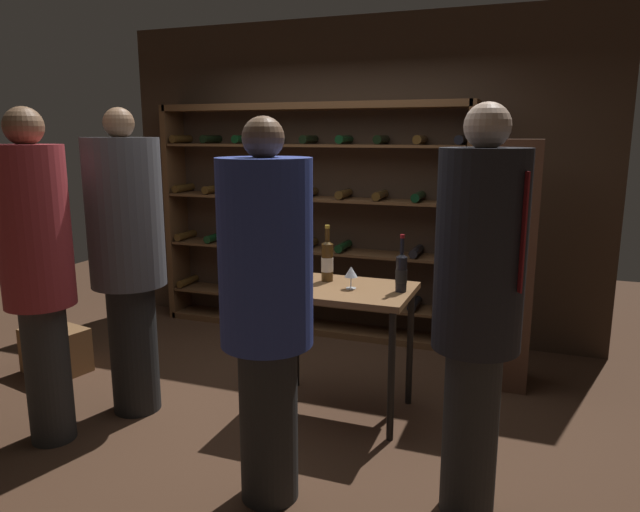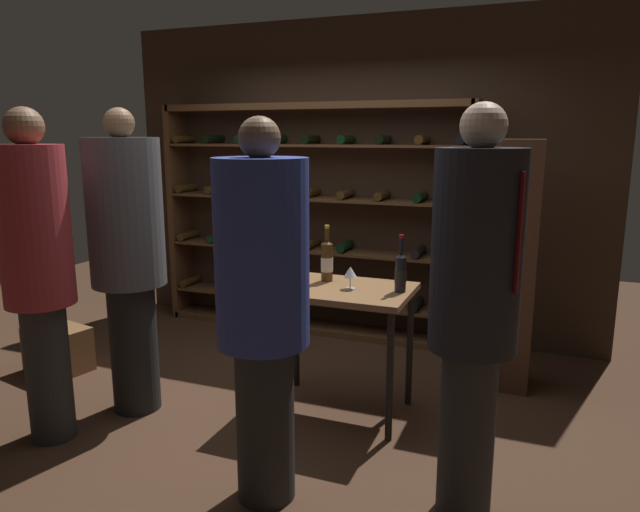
# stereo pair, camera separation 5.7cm
# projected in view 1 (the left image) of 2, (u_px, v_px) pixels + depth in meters

# --- Properties ---
(ground_plane) EXTENTS (9.31, 9.31, 0.00)m
(ground_plane) POSITION_uv_depth(u_px,v_px,m) (282.00, 396.00, 4.23)
(ground_plane) COLOR #472D1E
(back_wall) EXTENTS (4.57, 0.10, 2.88)m
(back_wall) POSITION_uv_depth(u_px,v_px,m) (353.00, 180.00, 5.46)
(back_wall) COLOR #3D2B1E
(back_wall) RESTS_ON ground
(wine_rack) EXTENTS (2.98, 0.32, 2.13)m
(wine_rack) POSITION_uv_depth(u_px,v_px,m) (310.00, 220.00, 5.46)
(wine_rack) COLOR brown
(wine_rack) RESTS_ON ground
(tasting_table) EXTENTS (0.95, 0.64, 0.87)m
(tasting_table) POSITION_uv_depth(u_px,v_px,m) (339.00, 303.00, 3.87)
(tasting_table) COLOR brown
(tasting_table) RESTS_ON ground
(person_guest_blue_shirt) EXTENTS (0.41, 0.41, 2.00)m
(person_guest_blue_shirt) POSITION_uv_depth(u_px,v_px,m) (478.00, 297.00, 2.73)
(person_guest_blue_shirt) COLOR #292929
(person_guest_blue_shirt) RESTS_ON ground
(person_guest_khaki) EXTENTS (0.48, 0.48, 2.02)m
(person_guest_khaki) POSITION_uv_depth(u_px,v_px,m) (127.00, 249.00, 3.81)
(person_guest_khaki) COLOR black
(person_guest_khaki) RESTS_ON ground
(person_bystander_dark_jacket) EXTENTS (0.40, 0.40, 2.01)m
(person_bystander_dark_jacket) POSITION_uv_depth(u_px,v_px,m) (37.00, 263.00, 3.42)
(person_bystander_dark_jacket) COLOR #2B2B2B
(person_bystander_dark_jacket) RESTS_ON ground
(person_host_in_suit) EXTENTS (0.46, 0.46, 1.94)m
(person_host_in_suit) POSITION_uv_depth(u_px,v_px,m) (266.00, 298.00, 2.85)
(person_host_in_suit) COLOR #262626
(person_host_in_suit) RESTS_ON ground
(wine_crate) EXTENTS (0.54, 0.43, 0.35)m
(wine_crate) POSITION_uv_depth(u_px,v_px,m) (56.00, 350.00, 4.64)
(wine_crate) COLOR brown
(wine_crate) RESTS_ON ground
(display_cabinet) EXTENTS (0.44, 0.36, 1.82)m
(display_cabinet) POSITION_uv_depth(u_px,v_px,m) (504.00, 265.00, 4.30)
(display_cabinet) COLOR #4C2D1E
(display_cabinet) RESTS_ON ground
(wine_bottle_red_label) EXTENTS (0.07, 0.07, 0.37)m
(wine_bottle_red_label) POSITION_uv_depth(u_px,v_px,m) (401.00, 272.00, 3.71)
(wine_bottle_red_label) COLOR black
(wine_bottle_red_label) RESTS_ON tasting_table
(wine_bottle_amber_reserve) EXTENTS (0.08, 0.08, 0.39)m
(wine_bottle_amber_reserve) POSITION_uv_depth(u_px,v_px,m) (327.00, 260.00, 3.98)
(wine_bottle_amber_reserve) COLOR #4C3314
(wine_bottle_amber_reserve) RESTS_ON tasting_table
(wine_glass_stemmed_center) EXTENTS (0.09, 0.09, 0.15)m
(wine_glass_stemmed_center) POSITION_uv_depth(u_px,v_px,m) (351.00, 273.00, 3.78)
(wine_glass_stemmed_center) COLOR silver
(wine_glass_stemmed_center) RESTS_ON tasting_table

